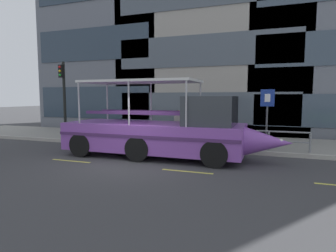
{
  "coord_description": "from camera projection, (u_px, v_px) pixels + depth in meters",
  "views": [
    {
      "loc": [
        4.98,
        -9.78,
        2.52
      ],
      "look_at": [
        0.9,
        1.61,
        1.3
      ],
      "focal_mm": 30.39,
      "sensor_mm": 36.0,
      "label": 1
    }
  ],
  "objects": [
    {
      "name": "ground_plane",
      "position": [
        132.0,
        162.0,
        11.09
      ],
      "size": [
        120.0,
        120.0,
        0.0
      ],
      "primitive_type": "plane",
      "color": "#3D3D3F"
    },
    {
      "name": "sidewalk",
      "position": [
        177.0,
        140.0,
        16.32
      ],
      "size": [
        32.0,
        4.8,
        0.18
      ],
      "primitive_type": "cube",
      "color": "gray",
      "rests_on": "ground_plane"
    },
    {
      "name": "curb_edge",
      "position": [
        161.0,
        147.0,
        13.99
      ],
      "size": [
        32.0,
        0.18,
        0.18
      ],
      "primitive_type": "cube",
      "color": "#B2ADA3",
      "rests_on": "ground_plane"
    },
    {
      "name": "lane_centreline",
      "position": [
        125.0,
        166.0,
        10.5
      ],
      "size": [
        25.8,
        0.12,
        0.01
      ],
      "color": "#DBD64C",
      "rests_on": "ground_plane"
    },
    {
      "name": "curb_guardrail",
      "position": [
        179.0,
        133.0,
        13.96
      ],
      "size": [
        11.72,
        0.09,
        0.88
      ],
      "color": "gray",
      "rests_on": "sidewalk"
    },
    {
      "name": "traffic_light_pole",
      "position": [
        63.0,
        92.0,
        16.27
      ],
      "size": [
        0.24,
        0.46,
        4.36
      ],
      "color": "black",
      "rests_on": "sidewalk"
    },
    {
      "name": "parking_sign",
      "position": [
        267.0,
        109.0,
        12.81
      ],
      "size": [
        0.6,
        0.12,
        2.7
      ],
      "color": "#4C4F54",
      "rests_on": "sidewalk"
    },
    {
      "name": "leaned_bicycle",
      "position": [
        78.0,
        131.0,
        16.54
      ],
      "size": [
        1.74,
        0.46,
        0.96
      ],
      "color": "black",
      "rests_on": "sidewalk"
    },
    {
      "name": "duck_tour_boat",
      "position": [
        166.0,
        131.0,
        11.95
      ],
      "size": [
        9.49,
        2.61,
        3.24
      ],
      "color": "purple",
      "rests_on": "ground_plane"
    },
    {
      "name": "pedestrian_near_bow",
      "position": [
        234.0,
        127.0,
        13.65
      ],
      "size": [
        0.42,
        0.26,
        1.56
      ],
      "color": "#47423D",
      "rests_on": "sidewalk"
    },
    {
      "name": "pedestrian_mid_left",
      "position": [
        178.0,
        123.0,
        14.69
      ],
      "size": [
        0.49,
        0.23,
        1.69
      ],
      "color": "#1E2338",
      "rests_on": "sidewalk"
    }
  ]
}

